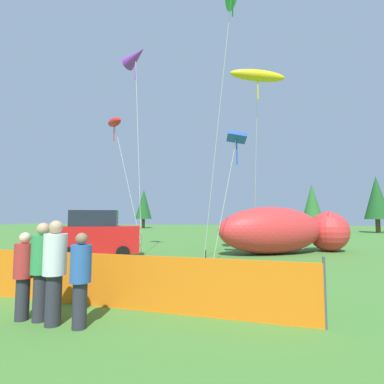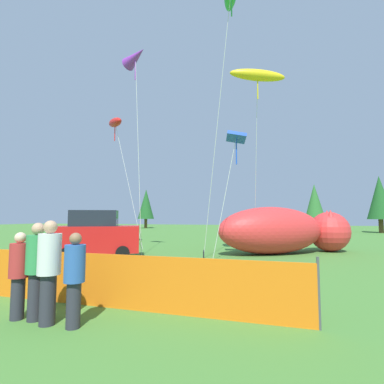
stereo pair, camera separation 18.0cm
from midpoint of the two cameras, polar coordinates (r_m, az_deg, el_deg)
ground_plane at (r=11.22m, az=-8.62°, el=-14.83°), size 120.00×120.00×0.00m
parked_car at (r=15.23m, az=-17.88°, el=-7.77°), size 4.21×3.14×2.28m
folding_chair at (r=10.24m, az=2.84°, el=-13.05°), size 0.56×0.56×0.84m
inflatable_cat at (r=17.01m, az=16.79°, el=-7.29°), size 7.52×5.91×2.49m
safety_fence at (r=6.97m, az=-13.71°, el=-16.23°), size 8.13×0.41×1.27m
spectator_in_black_shirt at (r=6.91m, az=-30.07°, el=-13.00°), size 0.37×0.37×1.68m
spectator_in_white_shirt at (r=5.98m, az=-21.30°, el=-14.63°), size 0.37×0.37×1.69m
spectator_in_blue_shirt at (r=6.67m, az=-27.41°, el=-12.53°), size 0.41×0.41×1.87m
spectator_in_red_shirt at (r=6.30m, az=-25.47°, el=-12.85°), size 0.42×0.42×1.91m
kite_red_lizard at (r=21.83m, az=-14.82°, el=12.67°), size 3.87×2.41×9.04m
kite_yellow_hero at (r=17.32m, az=12.06°, el=20.78°), size 3.01×3.43×9.84m
kite_purple_delta at (r=18.27m, az=-11.01°, el=23.86°), size 1.79×1.44×11.28m
kite_blue_box at (r=14.55m, az=8.10°, el=9.90°), size 1.66×1.06×5.97m
horizon_tree_east at (r=44.54m, az=21.78°, el=-1.79°), size 2.70×2.70×6.45m
horizon_tree_mid at (r=51.55m, az=-9.30°, el=-2.32°), size 2.76×2.76×6.58m
horizon_tree_northeast at (r=42.82m, az=31.62°, el=-0.94°), size 2.90×2.90×6.93m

